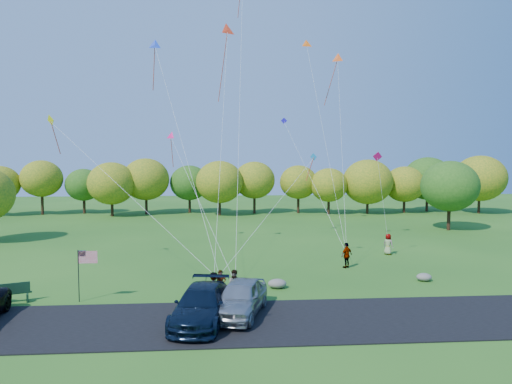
# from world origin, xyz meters

# --- Properties ---
(ground) EXTENTS (140.00, 140.00, 0.00)m
(ground) POSITION_xyz_m (0.00, 0.00, 0.00)
(ground) COLOR #255819
(ground) RESTS_ON ground
(asphalt_lane) EXTENTS (44.00, 6.00, 0.06)m
(asphalt_lane) POSITION_xyz_m (0.00, -4.00, 0.03)
(asphalt_lane) COLOR black
(asphalt_lane) RESTS_ON ground
(treeline) EXTENTS (75.32, 28.33, 8.64)m
(treeline) POSITION_xyz_m (-1.73, 36.18, 4.71)
(treeline) COLOR #341E13
(treeline) RESTS_ON ground
(minivan_navy) EXTENTS (3.09, 5.83, 1.61)m
(minivan_navy) POSITION_xyz_m (-1.21, -3.93, 0.86)
(minivan_navy) COLOR black
(minivan_navy) RESTS_ON asphalt_lane
(minivan_silver) EXTENTS (3.35, 5.32, 1.69)m
(minivan_silver) POSITION_xyz_m (0.65, -3.10, 0.90)
(minivan_silver) COLOR #979AA0
(minivan_silver) RESTS_ON asphalt_lane
(flyer_a) EXTENTS (0.64, 0.47, 1.60)m
(flyer_a) POSITION_xyz_m (-0.30, -0.38, 0.80)
(flyer_a) COLOR #4C4C59
(flyer_a) RESTS_ON ground
(flyer_b) EXTENTS (0.84, 0.65, 1.71)m
(flyer_b) POSITION_xyz_m (0.47, -0.80, 0.86)
(flyer_b) COLOR #4C4C59
(flyer_b) RESTS_ON ground
(flyer_c) EXTENTS (1.13, 0.86, 1.55)m
(flyer_c) POSITION_xyz_m (-0.69, -0.61, 0.78)
(flyer_c) COLOR #4C4C59
(flyer_c) RESTS_ON ground
(flyer_d) EXTENTS (1.11, 0.96, 1.80)m
(flyer_d) POSITION_xyz_m (8.49, 6.14, 0.90)
(flyer_d) COLOR #4C4C59
(flyer_d) RESTS_ON ground
(flyer_e) EXTENTS (0.93, 0.97, 1.68)m
(flyer_e) POSITION_xyz_m (13.00, 10.27, 0.84)
(flyer_e) COLOR #4C4C59
(flyer_e) RESTS_ON ground
(park_bench) EXTENTS (1.88, 0.96, 1.08)m
(park_bench) POSITION_xyz_m (-11.47, -0.22, 0.58)
(park_bench) COLOR #12311D
(park_bench) RESTS_ON ground
(flag_assembly) EXTENTS (1.04, 0.68, 2.82)m
(flag_assembly) POSITION_xyz_m (-7.57, -0.31, 2.14)
(flag_assembly) COLOR black
(flag_assembly) RESTS_ON ground
(boulder_near) EXTENTS (1.09, 0.86, 0.55)m
(boulder_near) POSITION_xyz_m (3.02, 1.50, 0.27)
(boulder_near) COLOR #9A9987
(boulder_near) RESTS_ON ground
(boulder_far) EXTENTS (0.95, 0.79, 0.49)m
(boulder_far) POSITION_xyz_m (12.41, 2.39, 0.25)
(boulder_far) COLOR gray
(boulder_far) RESTS_ON ground
(kites_aloft) EXTENTS (23.84, 12.10, 18.76)m
(kites_aloft) POSITION_xyz_m (1.30, 13.10, 16.81)
(kites_aloft) COLOR #FF3C1C
(kites_aloft) RESTS_ON ground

